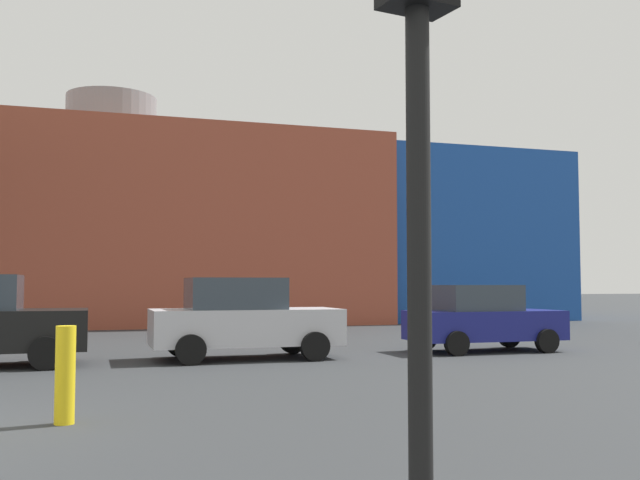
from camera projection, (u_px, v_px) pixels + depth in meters
name	position (u px, v px, depth m)	size (l,w,h in m)	color
building_backdrop	(110.00, 231.00, 32.75)	(42.39, 11.45, 10.21)	#9E4733
parked_car_3	(243.00, 318.00, 16.58)	(4.26, 2.09, 1.85)	silver
parked_car_4	(482.00, 318.00, 18.44)	(3.88, 1.91, 1.68)	navy
traffic_light_near_right	(420.00, 37.00, 3.60)	(0.40, 0.39, 3.97)	black
bollard_yellow_0	(65.00, 375.00, 8.85)	(0.24, 0.24, 1.19)	yellow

